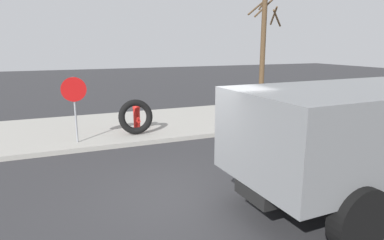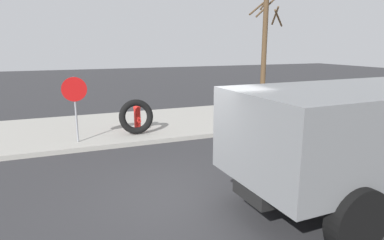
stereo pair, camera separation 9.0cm
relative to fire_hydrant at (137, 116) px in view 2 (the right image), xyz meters
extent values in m
plane|color=#2D2D30|center=(-0.18, -5.53, -0.65)|extent=(80.00, 80.00, 0.00)
cube|color=#99968E|center=(-0.18, 0.97, -0.58)|extent=(36.00, 5.00, 0.15)
cylinder|color=red|center=(0.00, 0.01, -0.13)|extent=(0.24, 0.24, 0.74)
sphere|color=red|center=(0.00, 0.01, 0.30)|extent=(0.27, 0.27, 0.27)
cylinder|color=red|center=(0.00, -0.20, -0.04)|extent=(0.11, 0.19, 0.11)
cylinder|color=red|center=(0.00, 0.22, -0.04)|extent=(0.11, 0.19, 0.11)
cylinder|color=red|center=(0.00, -0.20, -0.13)|extent=(0.13, 0.19, 0.13)
torus|color=black|center=(-0.17, -0.57, 0.11)|extent=(1.20, 0.43, 1.22)
cylinder|color=gray|center=(-2.13, -0.85, 0.53)|extent=(0.06, 0.06, 2.07)
cylinder|color=red|center=(-2.13, -0.89, 1.19)|extent=(0.76, 0.02, 0.76)
cube|color=slate|center=(2.65, -7.09, 0.95)|extent=(4.88, 2.66, 1.60)
cylinder|color=black|center=(1.41, -5.88, -0.10)|extent=(1.11, 0.34, 1.10)
cylinder|color=black|center=(1.49, -8.38, -0.10)|extent=(1.11, 0.34, 1.10)
cylinder|color=#4C3823|center=(6.50, 1.80, 2.27)|extent=(0.24, 0.24, 5.54)
cylinder|color=#4C3823|center=(6.32, 2.28, 4.17)|extent=(1.04, 0.45, 0.68)
cylinder|color=#4C3823|center=(6.70, 2.16, 4.20)|extent=(0.82, 0.49, 0.86)
cylinder|color=#4C3823|center=(6.87, 1.33, 3.69)|extent=(1.01, 0.82, 0.68)
cylinder|color=#4C3823|center=(6.91, 1.65, 3.82)|extent=(0.38, 0.90, 0.76)
camera|label=1|loc=(-2.70, -11.74, 2.54)|focal=31.42mm
camera|label=2|loc=(-2.61, -11.78, 2.54)|focal=31.42mm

